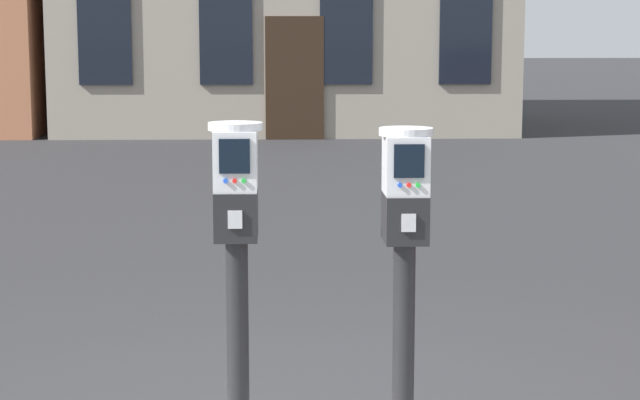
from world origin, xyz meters
name	(u,v)px	position (x,y,z in m)	size (l,w,h in m)	color
parking_meter_near_kerb	(236,224)	(-0.24, -0.17, 1.04)	(0.22, 0.25, 1.31)	black
parking_meter_twin_adjacent	(405,227)	(0.44, -0.17, 1.03)	(0.22, 0.25, 1.29)	black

